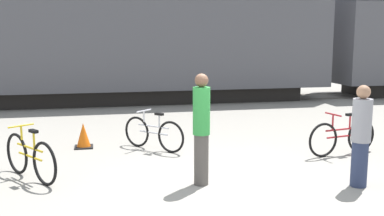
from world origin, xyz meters
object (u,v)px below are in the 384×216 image
bicycle_yellow (30,157)px  person_in_green (201,128)px  freight_train (151,30)px  traffic_cone (83,136)px  bicycle_silver (153,133)px  bicycle_maroon (342,137)px  person_in_grey (361,136)px

bicycle_yellow → person_in_green: 2.98m
bicycle_yellow → person_in_green: size_ratio=0.77×
freight_train → traffic_cone: bearing=-108.8°
bicycle_silver → person_in_green: 2.59m
bicycle_maroon → person_in_grey: 2.09m
person_in_green → bicycle_maroon: bearing=-47.8°
bicycle_maroon → bicycle_silver: bearing=162.0°
freight_train → person_in_green: freight_train is taller
freight_train → person_in_grey: size_ratio=25.04×
freight_train → bicycle_silver: freight_train is taller
bicycle_maroon → traffic_cone: 5.54m
person_in_green → bicycle_silver: bearing=32.3°
bicycle_yellow → traffic_cone: (0.83, 2.12, -0.13)m
freight_train → bicycle_silver: bearing=-96.7°
bicycle_silver → person_in_grey: 4.32m
freight_train → traffic_cone: (-2.36, -6.92, -2.44)m
bicycle_maroon → freight_train: bearing=108.5°
freight_train → bicycle_yellow: freight_train is taller
bicycle_silver → bicycle_maroon: size_ratio=0.73×
traffic_cone → person_in_green: bearing=-56.7°
person_in_green → freight_train: bearing=19.1°
freight_train → bicycle_yellow: bearing=-109.4°
person_in_green → traffic_cone: person_in_green is taller
bicycle_yellow → person_in_grey: 5.51m
bicycle_yellow → person_in_green: (2.79, -0.87, 0.56)m
freight_train → traffic_cone: freight_train is taller
freight_train → bicycle_silver: size_ratio=33.85×
freight_train → bicycle_maroon: freight_train is taller
freight_train → bicycle_silver: (-0.87, -7.43, -2.33)m
person_in_grey → bicycle_yellow: bearing=-131.7°
bicycle_yellow → person_in_grey: person_in_grey is taller
traffic_cone → bicycle_yellow: bearing=-111.4°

